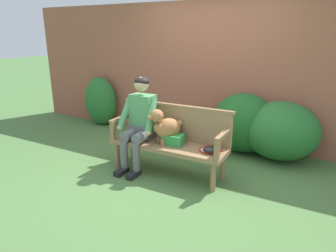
{
  "coord_description": "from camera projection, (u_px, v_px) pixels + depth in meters",
  "views": [
    {
      "loc": [
        1.83,
        -3.36,
        1.87
      ],
      "look_at": [
        0.0,
        0.0,
        0.68
      ],
      "focal_mm": 32.16,
      "sensor_mm": 36.0,
      "label": 1
    }
  ],
  "objects": [
    {
      "name": "ground_plane",
      "position": [
        168.0,
        172.0,
        4.21
      ],
      "size": [
        40.0,
        40.0,
        0.0
      ],
      "primitive_type": "plane",
      "color": "#4C753D"
    },
    {
      "name": "brick_garden_fence",
      "position": [
        214.0,
        73.0,
        5.27
      ],
      "size": [
        8.0,
        0.3,
        2.39
      ],
      "primitive_type": "cube",
      "color": "#9E5642",
      "rests_on": "ground"
    },
    {
      "name": "hedge_bush_mid_left",
      "position": [
        243.0,
        123.0,
        4.85
      ],
      "size": [
        1.02,
        0.91,
        0.96
      ],
      "primitive_type": "ellipsoid",
      "color": "#1E5B23",
      "rests_on": "ground"
    },
    {
      "name": "hedge_bush_mid_right",
      "position": [
        249.0,
        129.0,
        4.86
      ],
      "size": [
        0.91,
        0.7,
        0.76
      ],
      "primitive_type": "ellipsoid",
      "color": "#286B2D",
      "rests_on": "ground"
    },
    {
      "name": "hedge_bush_far_right",
      "position": [
        281.0,
        131.0,
        4.58
      ],
      "size": [
        1.13,
        1.07,
        0.89
      ],
      "primitive_type": "ellipsoid",
      "color": "#286B2D",
      "rests_on": "ground"
    },
    {
      "name": "hedge_bush_far_left",
      "position": [
        101.0,
        101.0,
        6.28
      ],
      "size": [
        0.73,
        0.49,
        1.01
      ],
      "primitive_type": "ellipsoid",
      "color": "#286B2D",
      "rests_on": "ground"
    },
    {
      "name": "garden_bench",
      "position": [
        168.0,
        148.0,
        4.1
      ],
      "size": [
        1.62,
        0.5,
        0.43
      ],
      "color": "#93704C",
      "rests_on": "ground"
    },
    {
      "name": "bench_backrest",
      "position": [
        176.0,
        122.0,
        4.19
      ],
      "size": [
        1.66,
        0.06,
        0.5
      ],
      "color": "#93704C",
      "rests_on": "garden_bench"
    },
    {
      "name": "bench_armrest_left_end",
      "position": [
        118.0,
        123.0,
        4.3
      ],
      "size": [
        0.06,
        0.5,
        0.28
      ],
      "color": "#93704C",
      "rests_on": "garden_bench"
    },
    {
      "name": "bench_armrest_right_end",
      "position": [
        221.0,
        141.0,
        3.6
      ],
      "size": [
        0.06,
        0.5,
        0.28
      ],
      "color": "#93704C",
      "rests_on": "garden_bench"
    },
    {
      "name": "person_seated",
      "position": [
        140.0,
        120.0,
        4.19
      ],
      "size": [
        0.56,
        0.65,
        1.3
      ],
      "color": "black",
      "rests_on": "ground"
    },
    {
      "name": "dog_on_bench",
      "position": [
        165.0,
        126.0,
        4.01
      ],
      "size": [
        0.41,
        0.45,
        0.49
      ],
      "color": "#AD7042",
      "rests_on": "garden_bench"
    },
    {
      "name": "tennis_racket",
      "position": [
        212.0,
        149.0,
        3.85
      ],
      "size": [
        0.38,
        0.58,
        0.03
      ],
      "color": "red",
      "rests_on": "garden_bench"
    },
    {
      "name": "baseball_glove",
      "position": [
        212.0,
        150.0,
        3.75
      ],
      "size": [
        0.27,
        0.25,
        0.09
      ],
      "primitive_type": "ellipsoid",
      "rotation": [
        0.0,
        0.0,
        0.44
      ],
      "color": "black",
      "rests_on": "garden_bench"
    },
    {
      "name": "sports_bag",
      "position": [
        173.0,
        139.0,
        4.04
      ],
      "size": [
        0.3,
        0.22,
        0.14
      ],
      "primitive_type": "cube",
      "rotation": [
        0.0,
        0.0,
        0.08
      ],
      "color": "#2D8E42",
      "rests_on": "garden_bench"
    }
  ]
}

